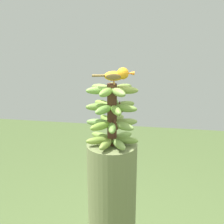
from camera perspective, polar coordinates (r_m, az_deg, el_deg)
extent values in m
cylinder|color=#4C2D1E|center=(1.57, 0.00, -0.58)|extent=(0.05, 0.05, 0.33)
ellipsoid|color=olive|center=(1.66, -2.09, -4.60)|extent=(0.13, 0.10, 0.04)
ellipsoid|color=olive|center=(1.60, -2.67, -5.45)|extent=(0.14, 0.09, 0.04)
ellipsoid|color=olive|center=(1.56, -1.19, -6.16)|extent=(0.07, 0.14, 0.04)
ellipsoid|color=olive|center=(1.56, 1.27, -6.15)|extent=(0.11, 0.13, 0.04)
ellipsoid|color=olive|center=(1.61, 2.68, -5.41)|extent=(0.13, 0.05, 0.04)
ellipsoid|color=#7B9F49|center=(1.67, 2.04, -4.58)|extent=(0.12, 0.13, 0.04)
ellipsoid|color=#74A13F|center=(1.69, -0.04, -4.24)|extent=(0.06, 0.14, 0.04)
ellipsoid|color=#7F9948|center=(1.60, 2.59, -1.96)|extent=(0.14, 0.09, 0.04)
ellipsoid|color=olive|center=(1.65, 1.12, -1.40)|extent=(0.08, 0.14, 0.04)
ellipsoid|color=olive|center=(1.65, -1.12, -1.40)|extent=(0.11, 0.13, 0.04)
ellipsoid|color=#6E9449|center=(1.60, -2.59, -1.96)|extent=(0.13, 0.05, 0.04)
ellipsoid|color=olive|center=(1.54, -2.16, -2.71)|extent=(0.12, 0.12, 0.04)
ellipsoid|color=olive|center=(1.52, 0.00, -3.06)|extent=(0.06, 0.14, 0.04)
ellipsoid|color=#79984B|center=(1.54, 2.15, -2.71)|extent=(0.13, 0.10, 0.04)
ellipsoid|color=olive|center=(1.56, -2.64, 0.97)|extent=(0.14, 0.07, 0.04)
ellipsoid|color=#71A144|center=(1.50, -1.58, 0.41)|extent=(0.09, 0.14, 0.04)
ellipsoid|color=olive|center=(1.49, 0.78, 0.30)|extent=(0.09, 0.14, 0.04)
ellipsoid|color=olive|center=(1.54, 2.48, 0.74)|extent=(0.14, 0.07, 0.04)
ellipsoid|color=olive|center=(1.60, 2.26, 1.36)|extent=(0.13, 0.11, 0.04)
ellipsoid|color=#6F9E4A|center=(1.63, 0.41, 1.69)|extent=(0.04, 0.13, 0.04)
ellipsoid|color=olive|center=(1.61, -1.71, 1.53)|extent=(0.13, 0.11, 0.04)
ellipsoid|color=#769F40|center=(1.48, -1.13, 3.76)|extent=(0.07, 0.14, 0.04)
ellipsoid|color=#7C964A|center=(1.48, 1.22, 3.77)|extent=(0.11, 0.13, 0.04)
ellipsoid|color=olive|center=(1.53, 2.57, 4.17)|extent=(0.13, 0.05, 0.04)
ellipsoid|color=olive|center=(1.58, 1.95, 4.63)|extent=(0.12, 0.13, 0.04)
ellipsoid|color=olive|center=(1.61, -0.04, 4.82)|extent=(0.06, 0.14, 0.04)
ellipsoid|color=olive|center=(1.58, -2.01, 4.62)|extent=(0.13, 0.10, 0.04)
ellipsoid|color=#74A145|center=(1.52, -2.55, 4.15)|extent=(0.14, 0.09, 0.04)
cone|color=#4C2D1E|center=(1.57, 1.48, 1.10)|extent=(0.04, 0.04, 0.06)
cone|color=#4C2D1E|center=(1.55, 0.53, -2.21)|extent=(0.04, 0.04, 0.06)
cylinder|color=#C68933|center=(1.50, 0.42, 5.51)|extent=(0.01, 0.00, 0.02)
cylinder|color=#C68933|center=(1.54, 0.33, 5.74)|extent=(0.01, 0.01, 0.02)
ellipsoid|color=orange|center=(1.51, 0.38, 6.88)|extent=(0.11, 0.07, 0.05)
ellipsoid|color=brown|center=(1.49, 0.26, 6.70)|extent=(0.08, 0.03, 0.03)
ellipsoid|color=brown|center=(1.54, 0.12, 7.04)|extent=(0.08, 0.03, 0.03)
cube|color=brown|center=(1.51, -2.62, 6.93)|extent=(0.07, 0.04, 0.01)
sphere|color=orange|center=(1.52, 2.09, 7.35)|extent=(0.06, 0.06, 0.06)
sphere|color=black|center=(1.54, 2.28, 7.66)|extent=(0.01, 0.01, 0.01)
cone|color=orange|center=(1.52, 3.59, 7.36)|extent=(0.04, 0.03, 0.02)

